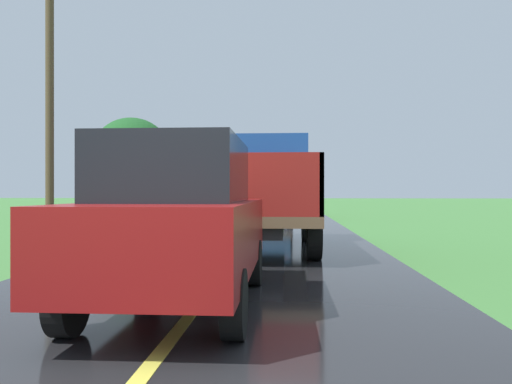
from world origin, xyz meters
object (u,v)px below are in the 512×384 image
Objects in this scene: roadside_tree_near_left at (132,151)px; following_car at (180,221)px; banana_truck_far at (271,191)px; utility_pole_roadside at (50,84)px; banana_truck_near at (266,189)px.

following_car is at bearing -70.58° from roadside_tree_near_left.
banana_truck_far is 16.27m from utility_pole_roadside.
roadside_tree_near_left is (-3.31, 16.43, -0.28)m from utility_pole_roadside.
roadside_tree_near_left reaches higher than following_car.
roadside_tree_near_left reaches higher than banana_truck_near.
utility_pole_roadside reaches higher than banana_truck_near.
banana_truck_near is at bearing 83.69° from following_car.
following_car is (7.91, -22.45, -2.71)m from roadside_tree_near_left.
utility_pole_roadside is 1.30× the size of roadside_tree_near_left.
utility_pole_roadside is at bearing -175.11° from banana_truck_near.
banana_truck_far is at bearing 91.41° from banana_truck_near.
utility_pole_roadside is at bearing -107.99° from banana_truck_far.
utility_pole_roadside is (-4.96, -15.28, 2.60)m from banana_truck_far.
banana_truck_far is 21.31m from following_car.
banana_truck_near is at bearing 4.89° from utility_pole_roadside.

